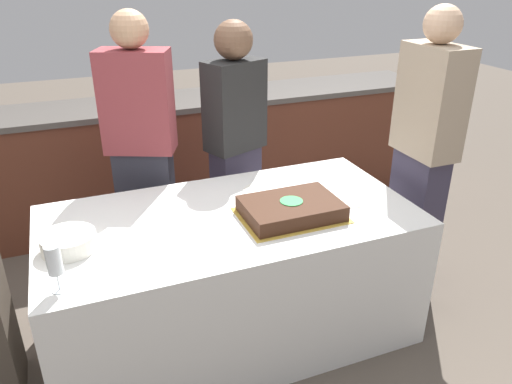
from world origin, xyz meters
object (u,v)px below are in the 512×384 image
at_px(person_cutting_cake, 235,144).
at_px(person_standing_back, 142,153).
at_px(wine_glass, 54,261).
at_px(cake, 291,209).
at_px(person_seated_right, 423,157).
at_px(plate_stack, 69,242).

height_order(person_cutting_cake, person_standing_back, person_standing_back).
height_order(wine_glass, person_cutting_cake, person_cutting_cake).
xyz_separation_m(cake, wine_glass, (-1.08, -0.22, 0.09)).
distance_m(cake, person_cutting_cake, 0.81).
height_order(person_cutting_cake, person_seated_right, person_seated_right).
distance_m(plate_stack, person_standing_back, 0.87).
xyz_separation_m(person_cutting_cake, person_seated_right, (0.87, -0.69, 0.04)).
bearing_deg(person_seated_right, wine_glass, -80.08).
xyz_separation_m(person_seated_right, person_standing_back, (-1.44, 0.69, -0.02)).
relative_size(plate_stack, person_seated_right, 0.14).
height_order(plate_stack, person_standing_back, person_standing_back).
bearing_deg(plate_stack, person_standing_back, 58.19).
xyz_separation_m(person_cutting_cake, person_standing_back, (-0.57, -0.00, 0.02)).
bearing_deg(person_seated_right, person_standing_back, -115.54).
bearing_deg(person_standing_back, cake, 148.85).
height_order(cake, person_standing_back, person_standing_back).
distance_m(person_cutting_cake, person_seated_right, 1.11).
relative_size(person_seated_right, person_standing_back, 1.02).
xyz_separation_m(cake, person_seated_right, (0.87, 0.12, 0.10)).
height_order(person_seated_right, person_standing_back, person_seated_right).
bearing_deg(wine_glass, person_cutting_cake, 43.57).
distance_m(plate_stack, person_cutting_cake, 1.27).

